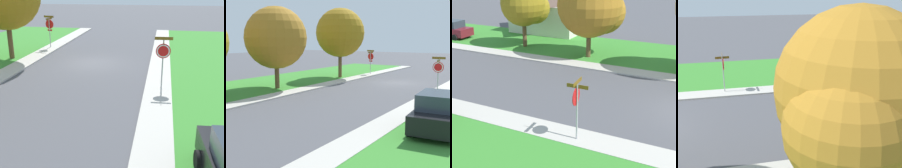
% 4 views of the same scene
% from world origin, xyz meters
% --- Properties ---
extents(ground_plane, '(120.00, 120.00, 0.00)m').
position_xyz_m(ground_plane, '(0.00, 0.00, 0.00)').
color(ground_plane, '#4C4C51').
extents(stop_sign_near_corner, '(0.91, 0.91, 2.77)m').
position_xyz_m(stop_sign_near_corner, '(4.79, -4.41, 1.88)').
color(stop_sign_near_corner, '#9E9EA3').
rests_on(stop_sign_near_corner, ground).
extents(stop_sign_far_corner, '(0.92, 0.92, 2.77)m').
position_xyz_m(stop_sign_far_corner, '(-4.86, 4.44, 1.89)').
color(stop_sign_far_corner, '#9E9EA3').
rests_on(stop_sign_far_corner, ground).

